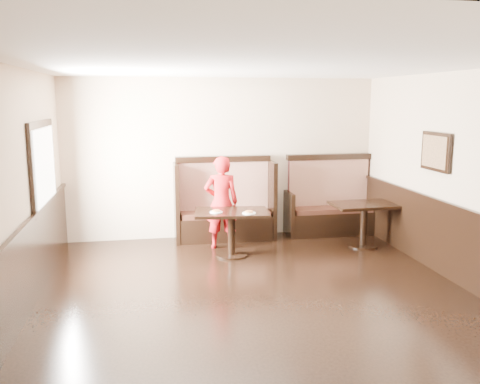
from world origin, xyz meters
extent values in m
plane|color=black|center=(0.00, 0.00, 0.00)|extent=(7.00, 7.00, 0.00)
plane|color=tan|center=(0.00, 3.50, 1.40)|extent=(5.50, 0.00, 5.50)
plane|color=tan|center=(0.00, -3.50, 1.40)|extent=(5.50, 0.00, 5.50)
plane|color=tan|center=(-2.75, 0.00, 1.40)|extent=(0.00, 7.00, 7.00)
plane|color=white|center=(0.00, 0.00, 2.80)|extent=(7.00, 7.00, 0.00)
cube|color=black|center=(-2.72, 0.00, 0.50)|extent=(0.05, 6.90, 1.00)
cube|color=black|center=(-2.71, 1.90, 1.55)|extent=(0.05, 1.50, 1.20)
cube|color=white|center=(-2.69, 1.90, 1.55)|extent=(0.01, 1.30, 1.00)
cube|color=black|center=(2.71, 1.20, 1.70)|extent=(0.04, 0.70, 0.55)
cube|color=olive|center=(2.69, 1.20, 1.70)|extent=(0.01, 0.60, 0.45)
cube|color=black|center=(0.00, 3.22, 0.21)|extent=(1.60, 0.50, 0.42)
cube|color=#371B11|center=(0.00, 3.22, 0.46)|extent=(1.54, 0.46, 0.09)
cube|color=#490E1A|center=(0.00, 3.43, 0.90)|extent=(1.60, 0.12, 0.92)
cube|color=black|center=(0.00, 3.43, 1.40)|extent=(1.68, 0.16, 0.10)
cube|color=black|center=(-0.84, 3.32, 0.68)|extent=(0.07, 0.72, 1.36)
cube|color=black|center=(0.84, 3.32, 0.68)|extent=(0.07, 0.72, 1.36)
cube|color=black|center=(1.95, 3.22, 0.21)|extent=(1.50, 0.50, 0.42)
cube|color=#371B11|center=(1.95, 3.22, 0.46)|extent=(1.44, 0.46, 0.09)
cube|color=#490E1A|center=(1.95, 3.43, 0.90)|extent=(1.50, 0.12, 0.92)
cube|color=black|center=(1.95, 3.43, 1.40)|extent=(1.58, 0.16, 0.10)
cube|color=black|center=(1.16, 3.32, 0.40)|extent=(0.07, 0.72, 0.80)
cube|color=black|center=(2.74, 3.32, 0.40)|extent=(0.07, 0.72, 0.80)
cube|color=black|center=(-0.05, 2.25, 0.70)|extent=(1.20, 0.83, 0.05)
cylinder|color=black|center=(-0.05, 2.25, 0.34)|extent=(0.11, 0.11, 0.66)
cylinder|color=black|center=(-0.05, 2.25, 0.01)|extent=(0.49, 0.49, 0.03)
cube|color=black|center=(2.20, 2.38, 0.71)|extent=(1.07, 0.71, 0.05)
cylinder|color=black|center=(2.20, 2.38, 0.35)|extent=(0.12, 0.12, 0.67)
cylinder|color=black|center=(2.20, 2.38, 0.01)|extent=(0.50, 0.50, 0.03)
imported|color=#AA1216|center=(-0.14, 2.72, 0.77)|extent=(0.59, 0.41, 1.53)
cylinder|color=white|center=(-0.29, 2.21, 0.73)|extent=(0.20, 0.20, 0.01)
cylinder|color=tan|center=(-0.29, 2.21, 0.74)|extent=(0.12, 0.12, 0.02)
cylinder|color=#EABA54|center=(-0.29, 2.21, 0.75)|extent=(0.11, 0.11, 0.01)
cylinder|color=white|center=(0.19, 2.04, 0.73)|extent=(0.21, 0.21, 0.01)
cylinder|color=tan|center=(0.19, 2.04, 0.74)|extent=(0.13, 0.13, 0.02)
cylinder|color=#EABA54|center=(0.19, 2.04, 0.76)|extent=(0.11, 0.11, 0.01)
camera|label=1|loc=(-1.32, -5.33, 2.43)|focal=38.00mm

